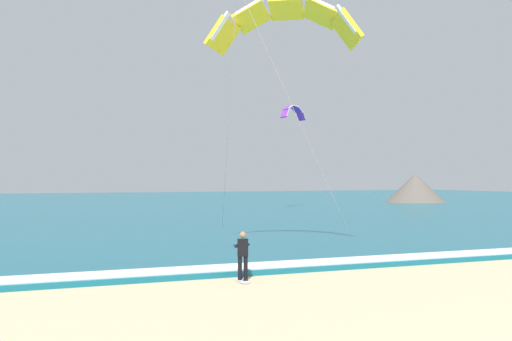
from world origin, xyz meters
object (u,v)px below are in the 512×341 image
Objects in this scene: kitesurfer at (243,253)px; kite_primary at (285,20)px; surfboard at (243,280)px; kite_distant at (293,111)px.

kitesurfer is 0.16× the size of kite_primary.
surfboard is 0.38× the size of kite_distant.
surfboard is at bearing -118.28° from kite_distant.
kite_primary reaches higher than surfboard.
kite_primary is (4.79, 6.74, 9.99)m from kitesurfer.
kite_primary is (4.79, 6.76, 10.91)m from surfboard.
kite_primary is at bearing 54.63° from kitesurfer.
kite_distant reaches higher than surfboard.
kite_distant is (21.30, 39.60, 9.57)m from kitesurfer.
kitesurfer is 0.44× the size of kite_distant.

